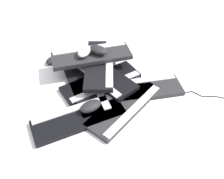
% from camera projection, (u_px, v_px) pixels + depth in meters
% --- Properties ---
extents(ground_plane, '(3.20, 3.20, 0.00)m').
position_uv_depth(ground_plane, '(107.00, 107.00, 1.25)').
color(ground_plane, white).
extents(keyboard_0, '(0.46, 0.24, 0.03)m').
position_uv_depth(keyboard_0, '(140.00, 89.00, 1.33)').
color(keyboard_0, '#232326').
rests_on(keyboard_0, ground).
extents(keyboard_1, '(0.46, 0.21, 0.03)m').
position_uv_depth(keyboard_1, '(101.00, 82.00, 1.37)').
color(keyboard_1, black).
rests_on(keyboard_1, ground).
extents(keyboard_2, '(0.17, 0.45, 0.03)m').
position_uv_depth(keyboard_2, '(86.00, 87.00, 1.34)').
color(keyboard_2, black).
rests_on(keyboard_2, ground).
extents(keyboard_3, '(0.44, 0.16, 0.03)m').
position_uv_depth(keyboard_3, '(79.00, 118.00, 1.18)').
color(keyboard_3, black).
rests_on(keyboard_3, ground).
extents(keyboard_4, '(0.46, 0.33, 0.03)m').
position_uv_depth(keyboard_4, '(125.00, 106.00, 1.24)').
color(keyboard_4, '#232326').
rests_on(keyboard_4, ground).
extents(keyboard_5, '(0.27, 0.46, 0.03)m').
position_uv_depth(keyboard_5, '(101.00, 74.00, 1.38)').
color(keyboard_5, black).
rests_on(keyboard_5, keyboard_1).
extents(keyboard_6, '(0.31, 0.46, 0.03)m').
position_uv_depth(keyboard_6, '(100.00, 64.00, 1.39)').
color(keyboard_6, black).
rests_on(keyboard_6, keyboard_5).
extents(keyboard_7, '(0.46, 0.22, 0.03)m').
position_uv_depth(keyboard_7, '(91.00, 55.00, 1.40)').
color(keyboard_7, '#232326').
rests_on(keyboard_7, keyboard_6).
extents(mouse_0, '(0.11, 0.13, 0.04)m').
position_uv_depth(mouse_0, '(98.00, 50.00, 1.38)').
color(mouse_0, black).
rests_on(mouse_0, keyboard_7).
extents(mouse_1, '(0.13, 0.10, 0.04)m').
position_uv_depth(mouse_1, '(54.00, 60.00, 1.51)').
color(mouse_1, black).
rests_on(mouse_1, ground).
extents(mouse_2, '(0.12, 0.13, 0.04)m').
position_uv_depth(mouse_2, '(84.00, 51.00, 1.37)').
color(mouse_2, silver).
rests_on(mouse_2, keyboard_7).
extents(mouse_3, '(0.12, 0.09, 0.04)m').
position_uv_depth(mouse_3, '(91.00, 106.00, 1.19)').
color(mouse_3, black).
rests_on(mouse_3, keyboard_3).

